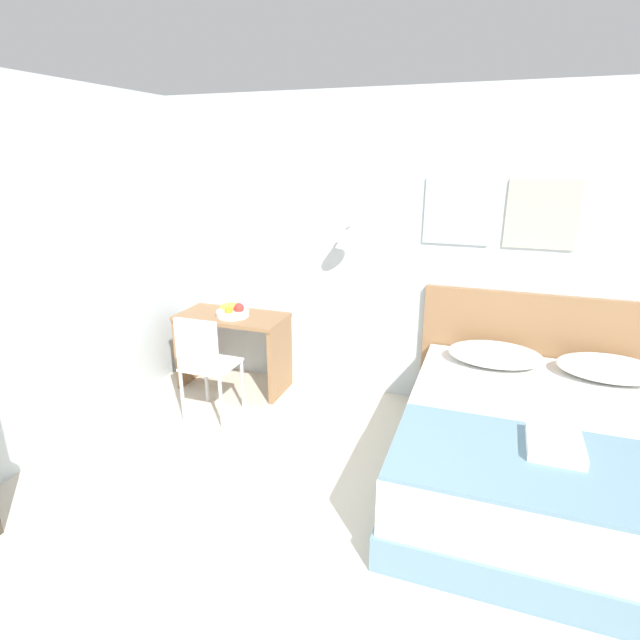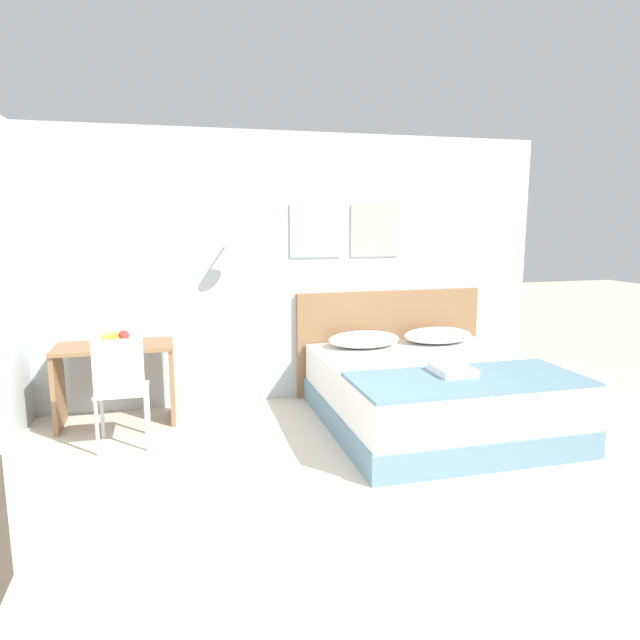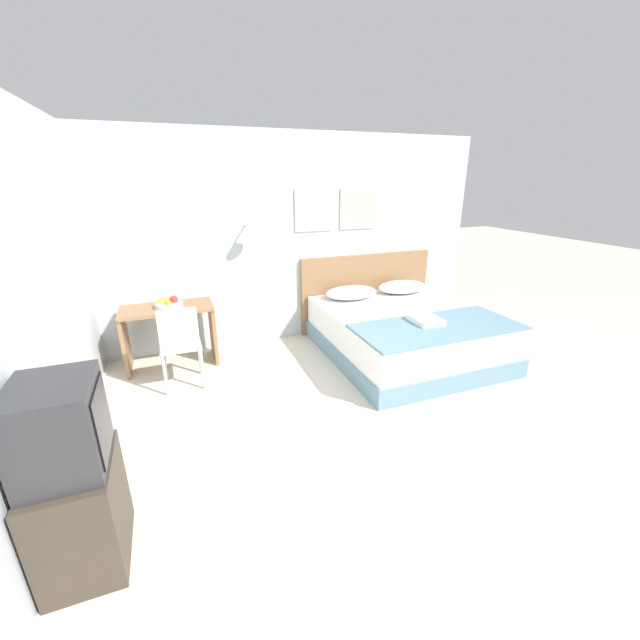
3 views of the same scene
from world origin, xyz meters
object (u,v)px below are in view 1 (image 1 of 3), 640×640
object	(u,v)px
folded_towel_near_foot	(555,445)
desk_chair	(205,360)
headboard	(545,359)
bed	(551,456)
throw_blanket	(569,468)
desk	(233,338)
pillow_left	(495,354)
fruit_bowl	(233,312)
pillow_right	(609,368)

from	to	relation	value
folded_towel_near_foot	desk_chair	distance (m)	2.63
headboard	folded_towel_near_foot	world-z (taller)	headboard
bed	desk_chair	size ratio (longest dim) A/B	2.26
headboard	throw_blanket	xyz separation A→B (m)	(0.00, -1.67, 0.04)
desk	bed	bearing A→B (deg)	-15.32
folded_towel_near_foot	headboard	bearing A→B (deg)	87.75
pillow_left	bed	bearing A→B (deg)	-61.94
bed	desk	xyz separation A→B (m)	(-2.72, 0.75, 0.21)
throw_blanket	folded_towel_near_foot	size ratio (longest dim) A/B	5.26
desk_chair	throw_blanket	bearing A→B (deg)	-15.09
throw_blanket	fruit_bowl	xyz separation A→B (m)	(-2.69, 1.32, 0.18)
bed	folded_towel_near_foot	distance (m)	0.57
pillow_right	desk_chair	xyz separation A→B (m)	(-3.03, -0.64, -0.11)
throw_blanket	desk_chair	size ratio (longest dim) A/B	2.00
headboard	desk	bearing A→B (deg)	-173.33
desk_chair	fruit_bowl	distance (m)	0.66
pillow_right	throw_blanket	size ratio (longest dim) A/B	0.39
folded_towel_near_foot	desk	size ratio (longest dim) A/B	0.35
headboard	desk	world-z (taller)	headboard
pillow_left	desk	bearing A→B (deg)	179.99
headboard	desk_chair	distance (m)	2.80
throw_blanket	desk	distance (m)	3.04
bed	desk	bearing A→B (deg)	164.68
pillow_right	folded_towel_near_foot	size ratio (longest dim) A/B	2.06
folded_towel_near_foot	pillow_left	bearing A→B (deg)	105.69
headboard	bed	bearing A→B (deg)	-90.00
pillow_right	desk	world-z (taller)	pillow_right
pillow_left	fruit_bowl	distance (m)	2.30
pillow_right	bed	bearing A→B (deg)	-118.06
bed	headboard	xyz separation A→B (m)	(0.00, 1.06, 0.26)
headboard	pillow_right	distance (m)	0.52
pillow_left	folded_towel_near_foot	bearing A→B (deg)	-74.31
folded_towel_near_foot	desk	distance (m)	2.93
desk	desk_chair	world-z (taller)	desk_chair
throw_blanket	fruit_bowl	world-z (taller)	fruit_bowl
bed	desk	size ratio (longest dim) A/B	2.06
pillow_left	desk	world-z (taller)	pillow_left
throw_blanket	fruit_bowl	size ratio (longest dim) A/B	6.16
pillow_right	desk	size ratio (longest dim) A/B	0.71
pillow_right	desk_chair	bearing A→B (deg)	-168.10
pillow_left	desk	distance (m)	2.33
pillow_left	desk_chair	distance (m)	2.32
folded_towel_near_foot	desk_chair	world-z (taller)	desk_chair
desk	pillow_left	bearing A→B (deg)	-0.01
throw_blanket	folded_towel_near_foot	distance (m)	0.16
pillow_right	fruit_bowl	distance (m)	3.09
headboard	desk	xyz separation A→B (m)	(-2.72, -0.32, -0.05)
pillow_right	fruit_bowl	xyz separation A→B (m)	(-3.09, -0.03, 0.12)
headboard	folded_towel_near_foot	bearing A→B (deg)	-92.25
desk	folded_towel_near_foot	bearing A→B (deg)	-24.28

